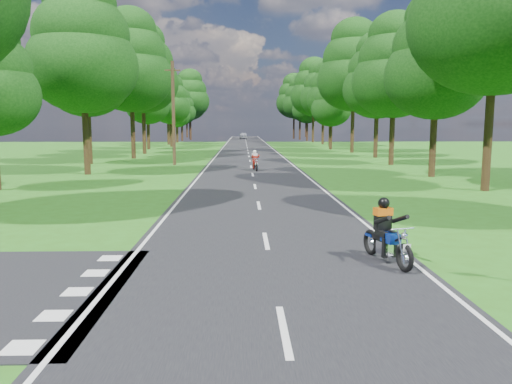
{
  "coord_description": "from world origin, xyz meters",
  "views": [
    {
      "loc": [
        -0.63,
        -11.36,
        3.2
      ],
      "look_at": [
        -0.22,
        4.0,
        1.1
      ],
      "focal_mm": 35.0,
      "sensor_mm": 36.0,
      "label": 1
    }
  ],
  "objects": [
    {
      "name": "telegraph_pole",
      "position": [
        -6.0,
        28.0,
        4.07
      ],
      "size": [
        1.2,
        0.26,
        8.0
      ],
      "color": "#382616",
      "rests_on": "ground"
    },
    {
      "name": "treeline",
      "position": [
        1.43,
        60.06,
        8.25
      ],
      "size": [
        40.0,
        115.35,
        14.78
      ],
      "color": "black",
      "rests_on": "ground"
    },
    {
      "name": "rider_near_blue",
      "position": [
        2.68,
        -0.24,
        0.77
      ],
      "size": [
        1.02,
        1.89,
        1.5
      ],
      "primitive_type": null,
      "rotation": [
        0.0,
        0.0,
        0.25
      ],
      "color": "navy",
      "rests_on": "main_road"
    },
    {
      "name": "road_markings",
      "position": [
        -0.14,
        48.13,
        0.02
      ],
      "size": [
        7.4,
        140.0,
        0.01
      ],
      "color": "silver",
      "rests_on": "main_road"
    },
    {
      "name": "rider_far_red",
      "position": [
        0.23,
        23.05,
        0.72
      ],
      "size": [
        0.75,
        1.73,
        1.4
      ],
      "primitive_type": null,
      "rotation": [
        0.0,
        0.0,
        0.11
      ],
      "color": "#A7100C",
      "rests_on": "main_road"
    },
    {
      "name": "distant_car",
      "position": [
        -0.41,
        96.8,
        0.73
      ],
      "size": [
        1.79,
        4.2,
        1.41
      ],
      "primitive_type": "imported",
      "rotation": [
        0.0,
        0.0,
        -0.03
      ],
      "color": "silver",
      "rests_on": "main_road"
    },
    {
      "name": "main_road",
      "position": [
        0.0,
        50.0,
        0.01
      ],
      "size": [
        7.0,
        140.0,
        0.02
      ],
      "primitive_type": "cube",
      "color": "black",
      "rests_on": "ground"
    },
    {
      "name": "ground",
      "position": [
        0.0,
        0.0,
        0.0
      ],
      "size": [
        160.0,
        160.0,
        0.0
      ],
      "primitive_type": "plane",
      "color": "#295E15",
      "rests_on": "ground"
    }
  ]
}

